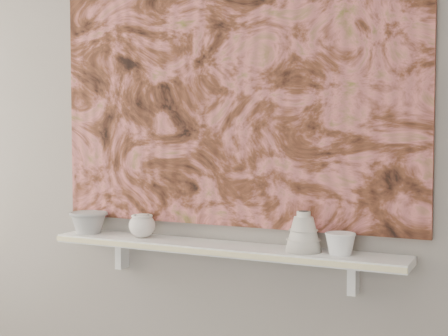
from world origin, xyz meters
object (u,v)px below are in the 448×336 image
Objects in this scene: shelf at (220,248)px; painting at (229,82)px; bowl_white at (340,244)px; cup_cream at (142,226)px; bell_vessel at (303,231)px; bowl_grey at (89,222)px.

painting is at bearing 90.00° from shelf.
bowl_white is at bearing 0.00° from shelf.
cup_cream is at bearing -166.92° from painting.
bowl_grey is at bearing 180.00° from bell_vessel.
shelf is 13.22× the size of bowl_white.
bowl_grey is 1.11× the size of bell_vessel.
bell_vessel is at bearing 0.00° from cup_cream.
shelf is 8.79× the size of bowl_grey.
painting is at bearing 166.18° from bell_vessel.
painting is at bearing 170.07° from bowl_white.
bowl_grey is at bearing 180.00° from cup_cream.
bowl_grey is (-0.61, 0.00, 0.06)m from shelf.
cup_cream is (-0.35, -0.08, -0.56)m from painting.
shelf is 0.63m from painting.
painting is 0.84m from bowl_grey.
cup_cream reaches higher than bowl_grey.
bell_vessel is (0.33, -0.08, -0.54)m from painting.
painting is (0.00, 0.08, 0.62)m from shelf.
shelf is 0.46m from bowl_white.
bowl_grey is 1.07m from bowl_white.
bowl_white is at bearing 0.00° from bowl_grey.
bowl_white is (1.07, 0.00, -0.01)m from bowl_grey.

